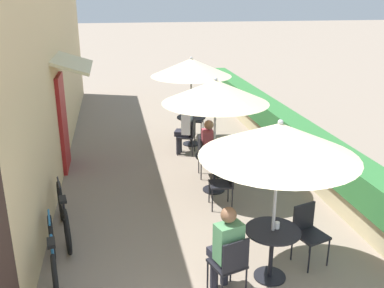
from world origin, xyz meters
name	(u,v)px	position (x,y,z in m)	size (l,w,h in m)	color
cafe_facade_wall	(54,71)	(-2.54, 6.95, 2.09)	(0.98, 14.17, 4.20)	#D6B784
planter_hedge	(275,125)	(2.75, 6.98, 0.54)	(0.60, 13.17, 1.01)	tan
patio_table_near	(272,244)	(0.71, 1.75, 0.53)	(0.74, 0.74, 0.74)	black
patio_umbrella_near	(279,140)	(0.71, 1.75, 2.00)	(2.01, 2.01, 2.27)	#B7B7BC
cafe_chair_near_left	(308,229)	(1.36, 2.04, 0.52)	(0.50, 0.50, 0.87)	black
cafe_chair_near_right	(230,262)	(0.05, 1.46, 0.52)	(0.50, 0.50, 0.87)	black
seated_patron_near_right	(226,246)	(0.02, 1.57, 0.69)	(0.43, 0.48, 1.25)	#23232D
coffee_cup_near	(277,225)	(0.78, 1.78, 0.79)	(0.07, 0.07, 0.09)	white
patio_table_mid	(214,166)	(0.59, 4.61, 0.53)	(0.74, 0.74, 0.74)	black
patio_umbrella_mid	(215,92)	(0.59, 4.61, 2.00)	(2.01, 2.01, 2.27)	#B7B7BC
cafe_chair_mid_left	(205,154)	(0.56, 5.32, 0.52)	(0.42, 0.42, 0.87)	black
seated_patron_mid_left	(210,146)	(0.67, 5.31, 0.69)	(0.42, 0.35, 1.25)	#23232D
cafe_chair_mid_right	(225,181)	(0.62, 3.90, 0.52)	(0.42, 0.42, 0.87)	black
patio_table_far	(191,125)	(0.65, 7.43, 0.53)	(0.74, 0.74, 0.74)	black
patio_umbrella_far	(191,67)	(0.65, 7.43, 2.00)	(2.01, 2.01, 2.27)	#B7B7BC
cafe_chair_far_left	(189,134)	(0.48, 6.74, 0.52)	(0.51, 0.51, 0.87)	black
seated_patron_far_left	(185,127)	(0.37, 6.78, 0.69)	(0.49, 0.44, 1.25)	#23232D
cafe_chair_far_right	(193,118)	(0.83, 8.12, 0.52)	(0.51, 0.51, 0.87)	black
coffee_cup_far	(189,116)	(0.58, 7.32, 0.79)	(0.07, 0.07, 0.09)	#B73D3D
bicycle_leaning	(53,257)	(-2.20, 2.26, 0.35)	(0.34, 1.73, 0.76)	black
bicycle_second	(64,215)	(-2.17, 3.41, 0.37)	(0.39, 1.76, 0.79)	black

